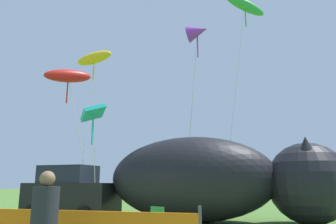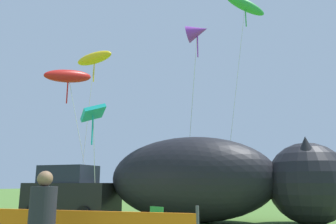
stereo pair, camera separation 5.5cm
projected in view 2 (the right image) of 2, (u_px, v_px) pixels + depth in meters
The scene contains 9 objects.
parked_car at pixel (70, 193), 14.37m from camera, with size 4.14×1.93×2.30m.
folding_chair at pixel (153, 221), 9.22m from camera, with size 0.63×0.63×0.89m.
inflatable_cat at pixel (219, 182), 13.15m from camera, with size 9.56×4.45×3.42m.
kite_yellow_hero at pixel (94, 59), 17.34m from camera, with size 2.07×0.98×8.56m.
kite_purple_delta at pixel (197, 32), 15.75m from camera, with size 2.00×2.43×9.18m.
kite_green_fish at pixel (245, 6), 18.43m from camera, with size 2.71×2.32×12.00m.
kite_red_lizard at pixel (68, 77), 15.20m from camera, with size 2.14×2.26×6.94m.
kite_teal_diamond at pixel (93, 114), 13.28m from camera, with size 1.20×1.42×4.70m.
horizon_tree_east at pixel (178, 167), 45.39m from camera, with size 2.50×2.50×5.97m.
Camera 2 is at (5.51, -8.29, 1.57)m, focal length 35.00 mm.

